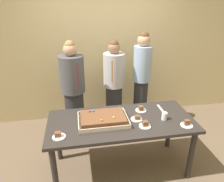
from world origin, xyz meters
name	(u,v)px	position (x,y,z in m)	size (l,w,h in m)	color
ground_plane	(120,167)	(0.00, 0.00, 0.00)	(12.00, 12.00, 0.00)	brown
interior_back_panel	(103,40)	(0.00, 1.60, 1.50)	(8.00, 0.12, 3.00)	#CCB784
party_table	(121,126)	(0.00, 0.00, 0.68)	(1.86, 0.82, 0.78)	#2D2826
sheet_cake	(103,119)	(-0.24, 0.00, 0.82)	(0.62, 0.43, 0.12)	beige
plated_slice_near_left	(58,136)	(-0.77, -0.23, 0.80)	(0.15, 0.15, 0.06)	white
plated_slice_near_right	(141,109)	(0.32, 0.19, 0.80)	(0.15, 0.15, 0.07)	white
plated_slice_far_left	(137,118)	(0.20, -0.02, 0.80)	(0.15, 0.15, 0.06)	white
plated_slice_far_right	(145,125)	(0.25, -0.19, 0.80)	(0.15, 0.15, 0.07)	white
plated_slice_center_front	(187,124)	(0.76, -0.26, 0.80)	(0.15, 0.15, 0.08)	white
drink_cup_nearest	(164,116)	(0.55, -0.08, 0.83)	(0.07, 0.07, 0.10)	white
cake_server_utensil	(160,108)	(0.61, 0.21, 0.78)	(0.03, 0.20, 0.01)	silver
person_serving_front	(141,79)	(0.59, 1.06, 0.91)	(0.31, 0.31, 1.72)	#28282D
person_green_shirt_behind	(114,85)	(0.10, 1.07, 0.82)	(0.36, 0.36, 1.60)	#28282D
person_striped_tie_right	(73,92)	(-0.59, 0.84, 0.85)	(0.38, 0.38, 1.66)	#28282D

